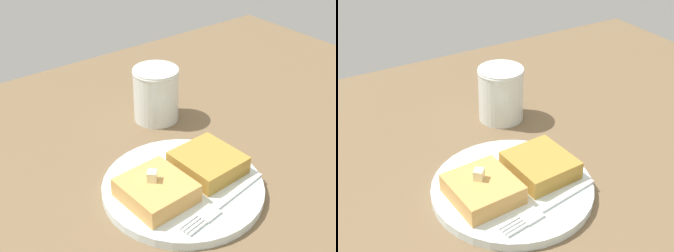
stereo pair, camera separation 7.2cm
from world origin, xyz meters
TOP-DOWN VIEW (x-y plane):
  - table_surface at (0.00, 0.00)cm, footprint 120.77×120.77cm
  - plate at (-2.62, 11.76)cm, footprint 22.48×22.48cm
  - toast_slice_left at (-7.36, 11.51)cm, footprint 8.78×9.22cm
  - toast_slice_middle at (2.13, 12.02)cm, footprint 8.78×9.22cm
  - butter_pat_primary at (-7.50, 12.20)cm, footprint 1.88×1.89cm
  - fork at (-1.65, 5.29)cm, footprint 16.03×3.92cm
  - syrup_jar at (6.27, 30.25)cm, footprint 7.96×7.96cm

SIDE VIEW (x-z plane):
  - table_surface at x=0.00cm, z-range 0.00..2.75cm
  - plate at x=-2.62cm, z-range 2.85..4.15cm
  - fork at x=-1.65cm, z-range 4.06..4.42cm
  - toast_slice_left at x=-7.36cm, z-range 4.06..6.75cm
  - toast_slice_middle at x=2.13cm, z-range 4.06..6.75cm
  - syrup_jar at x=6.27cm, z-range 2.41..11.83cm
  - butter_pat_primary at x=-7.50cm, z-range 6.75..8.15cm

